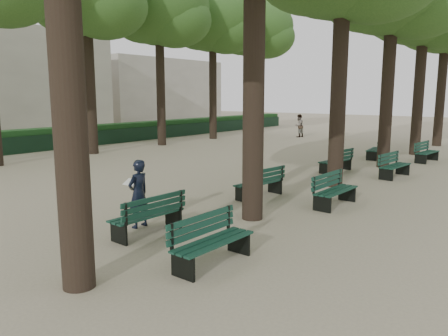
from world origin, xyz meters
The scene contains 20 objects.
ground centered at (0.00, 0.00, 0.00)m, with size 120.00×120.00×0.00m, color tan.
tree_central_4 centered at (1.50, 18.00, 7.65)m, with size 6.00×6.00×9.95m.
tree_central_5 centered at (1.50, 23.00, 7.65)m, with size 6.00×6.00×9.95m.
tree_far_3 centered at (-12.00, 13.00, 8.14)m, with size 6.00×6.00×10.45m.
tree_far_4 centered at (-12.00, 18.00, 8.14)m, with size 6.00×6.00×10.45m.
tree_far_5 centered at (-12.00, 23.00, 8.14)m, with size 6.00×6.00×10.45m.
bench_left_0 centered at (0.37, 0.53, 0.27)m, with size 0.64×1.82×0.92m.
bench_left_1 centered at (0.37, 5.05, 0.27)m, with size 0.76×1.85×0.92m.
bench_left_2 centered at (0.37, 10.65, 0.27)m, with size 0.79×1.86×0.92m.
bench_left_3 centered at (0.37, 15.32, 0.27)m, with size 0.81×1.86×0.92m.
bench_right_0 centered at (2.63, 0.05, 0.27)m, with size 0.61×1.81×0.92m.
bench_right_1 centered at (2.63, 5.45, 0.27)m, with size 0.63×1.82×0.92m.
bench_right_2 centered at (2.63, 10.86, 0.27)m, with size 0.74×1.85×0.92m.
bench_right_3 centered at (2.63, 15.72, 0.27)m, with size 0.75×1.85×0.92m.
man_with_map centered at (-0.21, 0.79, 0.80)m, with size 0.61×0.66×1.61m.
pedestrian_a centered at (-7.74, 22.67, 0.83)m, with size 0.81×0.33×1.66m, color #262628.
pedestrian_d centered at (-5.39, 24.26, 0.82)m, with size 0.80×0.33×1.64m, color #262628.
fence centered at (-15.00, 11.00, 0.45)m, with size 0.08×42.00×0.90m, color black.
hedge centered at (-15.70, 11.00, 0.60)m, with size 1.20×42.00×1.20m, color #164018.
building_far centered at (-33.00, 30.00, 3.50)m, with size 12.00×16.00×7.00m, color #B7B2A3.
Camera 1 is at (7.45, -5.83, 3.09)m, focal length 35.00 mm.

